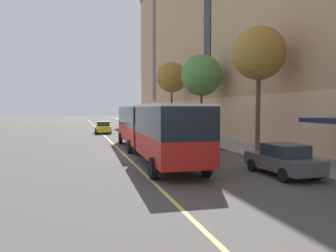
{
  "coord_description": "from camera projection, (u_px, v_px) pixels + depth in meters",
  "views": [
    {
      "loc": [
        -3.82,
        -22.78,
        3.23
      ],
      "look_at": [
        3.43,
        3.03,
        1.8
      ],
      "focal_mm": 35.0,
      "sensor_mm": 36.0,
      "label": 1
    }
  ],
  "objects": [
    {
      "name": "city_bus",
      "position": [
        150.0,
        126.0,
        22.79
      ],
      "size": [
        3.46,
        19.12,
        3.45
      ],
      "color": "red",
      "rests_on": "ground"
    },
    {
      "name": "ground_plane",
      "position": [
        133.0,
        154.0,
        23.1
      ],
      "size": [
        260.0,
        260.0,
        0.0
      ],
      "primitive_type": "plane",
      "color": "#4C4947"
    },
    {
      "name": "street_tree_far_downtown",
      "position": [
        172.0,
        77.0,
        44.45
      ],
      "size": [
        4.13,
        4.13,
        9.41
      ],
      "color": "brown",
      "rests_on": "sidewalk"
    },
    {
      "name": "sidewalk",
      "position": [
        231.0,
        145.0,
        28.45
      ],
      "size": [
        4.36,
        160.0,
        0.15
      ],
      "primitive_type": "cube",
      "color": "gray",
      "rests_on": "ground"
    },
    {
      "name": "parked_car_red_3",
      "position": [
        197.0,
        139.0,
        26.6
      ],
      "size": [
        1.96,
        4.49,
        1.56
      ],
      "color": "#B21E19",
      "rests_on": "ground"
    },
    {
      "name": "parked_car_darkgray_6",
      "position": [
        283.0,
        160.0,
        15.7
      ],
      "size": [
        1.91,
        4.26,
        1.56
      ],
      "color": "#4C4C51",
      "rests_on": "ground"
    },
    {
      "name": "lane_centerline",
      "position": [
        119.0,
        149.0,
        25.82
      ],
      "size": [
        0.16,
        140.0,
        0.01
      ],
      "primitive_type": "cube",
      "color": "#E0D66B",
      "rests_on": "ground"
    },
    {
      "name": "street_tree_mid_block",
      "position": [
        259.0,
        54.0,
        23.26
      ],
      "size": [
        3.81,
        3.81,
        8.93
      ],
      "color": "brown",
      "rests_on": "sidewalk"
    },
    {
      "name": "street_tree_far_uptown",
      "position": [
        202.0,
        76.0,
        33.89
      ],
      "size": [
        4.28,
        4.28,
        8.66
      ],
      "color": "brown",
      "rests_on": "sidewalk"
    },
    {
      "name": "taxi_cab",
      "position": [
        103.0,
        127.0,
        42.57
      ],
      "size": [
        2.01,
        4.68,
        1.56
      ],
      "color": "yellow",
      "rests_on": "ground"
    },
    {
      "name": "parked_car_white_4",
      "position": [
        172.0,
        132.0,
        34.5
      ],
      "size": [
        1.99,
        4.36,
        1.56
      ],
      "color": "silver",
      "rests_on": "ground"
    },
    {
      "name": "parked_car_green_5",
      "position": [
        141.0,
        124.0,
        50.89
      ],
      "size": [
        2.05,
        4.36,
        1.56
      ],
      "color": "#23603D",
      "rests_on": "ground"
    },
    {
      "name": "fire_hydrant",
      "position": [
        182.0,
        133.0,
        36.44
      ],
      "size": [
        0.42,
        0.24,
        0.72
      ],
      "color": "red",
      "rests_on": "sidewalk"
    },
    {
      "name": "parked_car_darkgray_1",
      "position": [
        151.0,
        127.0,
        42.95
      ],
      "size": [
        2.0,
        4.45,
        1.56
      ],
      "color": "#4C4C51",
      "rests_on": "ground"
    }
  ]
}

